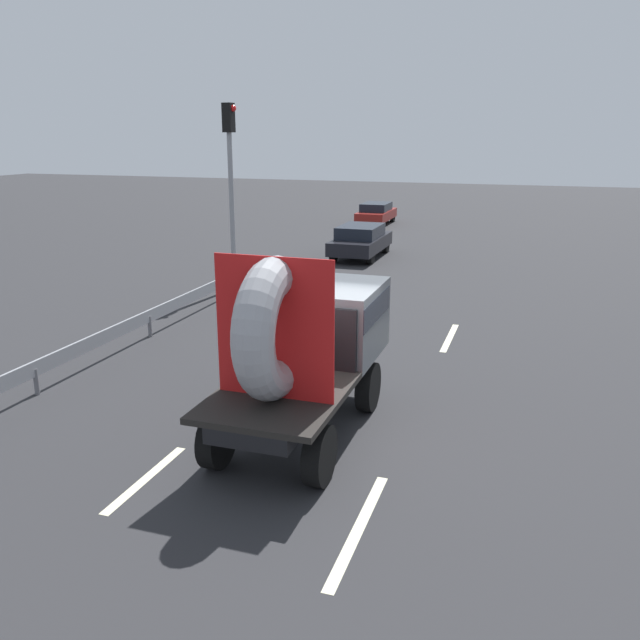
# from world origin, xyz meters

# --- Properties ---
(ground_plane) EXTENTS (120.00, 120.00, 0.00)m
(ground_plane) POSITION_xyz_m (0.00, 0.00, 0.00)
(ground_plane) COLOR #28282B
(flatbed_truck) EXTENTS (2.02, 4.73, 3.36)m
(flatbed_truck) POSITION_xyz_m (-0.26, 0.09, 1.68)
(flatbed_truck) COLOR black
(flatbed_truck) RESTS_ON ground_plane
(distant_sedan) EXTENTS (1.79, 4.19, 1.37)m
(distant_sedan) POSITION_xyz_m (-3.69, 16.38, 0.73)
(distant_sedan) COLOR black
(distant_sedan) RESTS_ON ground_plane
(traffic_light) EXTENTS (0.42, 0.36, 6.00)m
(traffic_light) POSITION_xyz_m (-6.22, 9.43, 3.90)
(traffic_light) COLOR gray
(traffic_light) RESTS_ON ground_plane
(guardrail) EXTENTS (0.10, 16.51, 0.71)m
(guardrail) POSITION_xyz_m (-5.93, 1.71, 0.53)
(guardrail) COLOR gray
(guardrail) RESTS_ON ground_plane
(lane_dash_left_near) EXTENTS (0.16, 2.12, 0.01)m
(lane_dash_left_near) POSITION_xyz_m (-1.97, -2.56, 0.00)
(lane_dash_left_near) COLOR beige
(lane_dash_left_near) RESTS_ON ground_plane
(lane_dash_left_far) EXTENTS (0.16, 2.80, 0.01)m
(lane_dash_left_far) POSITION_xyz_m (-1.97, 5.77, 0.00)
(lane_dash_left_far) COLOR beige
(lane_dash_left_far) RESTS_ON ground_plane
(lane_dash_right_near) EXTENTS (0.16, 2.78, 0.01)m
(lane_dash_right_near) POSITION_xyz_m (1.46, -2.79, 0.00)
(lane_dash_right_near) COLOR beige
(lane_dash_right_near) RESTS_ON ground_plane
(lane_dash_right_far) EXTENTS (0.16, 2.48, 0.01)m
(lane_dash_right_far) POSITION_xyz_m (1.46, 6.14, 0.00)
(lane_dash_right_far) COLOR beige
(lane_dash_right_far) RESTS_ON ground_plane
(oncoming_car) EXTENTS (1.61, 3.77, 1.23)m
(oncoming_car) POSITION_xyz_m (-5.55, 26.74, 0.66)
(oncoming_car) COLOR black
(oncoming_car) RESTS_ON ground_plane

